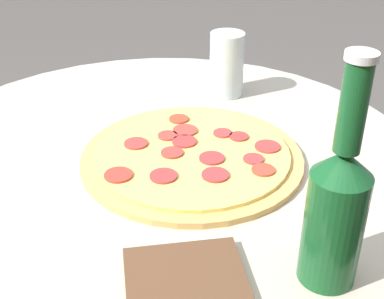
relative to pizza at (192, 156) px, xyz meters
name	(u,v)px	position (x,y,z in m)	size (l,w,h in m)	color
table	(161,223)	(0.05, -0.03, -0.16)	(0.88, 0.88, 0.70)	#B2A893
pizza	(192,156)	(0.00, 0.00, 0.00)	(0.36, 0.36, 0.02)	tan
beer_bottle	(336,207)	(-0.14, 0.28, 0.09)	(0.07, 0.07, 0.28)	#144C23
drinking_glass	(227,64)	(-0.09, -0.25, 0.06)	(0.07, 0.07, 0.13)	silver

